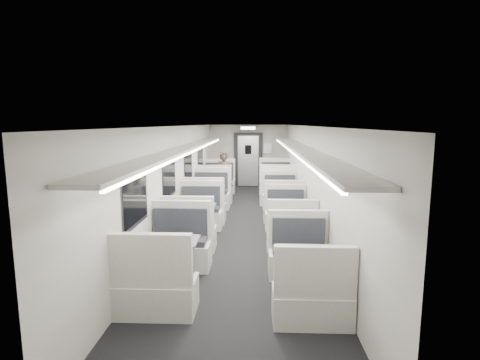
# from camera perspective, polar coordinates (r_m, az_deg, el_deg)

# --- Properties ---
(room) EXTENTS (3.24, 12.24, 2.64)m
(room) POSITION_cam_1_polar(r_m,az_deg,el_deg) (8.68, 0.46, 0.29)
(room) COLOR black
(room) RESTS_ON ground
(booth_left_a) EXTENTS (1.11, 2.24, 1.20)m
(booth_left_a) POSITION_cam_1_polar(r_m,az_deg,el_deg) (12.53, -3.54, -0.82)
(booth_left_a) COLOR #A9A59F
(booth_left_a) RESTS_ON room
(booth_left_b) EXTENTS (1.07, 2.18, 1.17)m
(booth_left_b) POSITION_cam_1_polar(r_m,az_deg,el_deg) (10.18, -4.94, -3.13)
(booth_left_b) COLOR #A9A59F
(booth_left_b) RESTS_ON room
(booth_left_c) EXTENTS (1.02, 2.07, 1.11)m
(booth_left_c) POSITION_cam_1_polar(r_m,az_deg,el_deg) (8.18, -6.80, -6.24)
(booth_left_c) COLOR #A9A59F
(booth_left_c) RESTS_ON room
(booth_left_d) EXTENTS (1.05, 2.12, 1.13)m
(booth_left_d) POSITION_cam_1_polar(r_m,az_deg,el_deg) (5.87, -10.71, -12.30)
(booth_left_d) COLOR #A9A59F
(booth_left_d) RESTS_ON room
(booth_right_a) EXTENTS (1.15, 2.33, 1.25)m
(booth_right_a) POSITION_cam_1_polar(r_m,az_deg,el_deg) (12.31, 5.67, -0.95)
(booth_right_a) COLOR #A9A59F
(booth_right_a) RESTS_ON room
(booth_right_b) EXTENTS (1.00, 2.03, 1.08)m
(booth_right_b) POSITION_cam_1_polar(r_m,az_deg,el_deg) (10.25, 6.33, -3.22)
(booth_right_b) COLOR #A9A59F
(booth_right_b) RESTS_ON room
(booth_right_c) EXTENTS (0.96, 1.94, 1.04)m
(booth_right_c) POSITION_cam_1_polar(r_m,az_deg,el_deg) (8.16, 7.35, -6.45)
(booth_right_c) COLOR #A9A59F
(booth_right_c) RESTS_ON room
(booth_right_d) EXTENTS (0.97, 1.96, 1.05)m
(booth_right_d) POSITION_cam_1_polar(r_m,az_deg,el_deg) (5.59, 9.78, -13.71)
(booth_right_d) COLOR #A9A59F
(booth_right_d) RESTS_ON room
(passenger) EXTENTS (0.59, 0.39, 1.62)m
(passenger) POSITION_cam_1_polar(r_m,az_deg,el_deg) (11.60, -2.43, 0.45)
(passenger) COLOR black
(passenger) RESTS_ON room
(window_a) EXTENTS (0.02, 1.18, 0.84)m
(window_a) POSITION_cam_1_polar(r_m,az_deg,el_deg) (12.17, -6.02, 3.37)
(window_a) COLOR black
(window_a) RESTS_ON room
(window_b) EXTENTS (0.02, 1.18, 0.84)m
(window_b) POSITION_cam_1_polar(r_m,az_deg,el_deg) (10.01, -7.86, 2.19)
(window_b) COLOR black
(window_b) RESTS_ON room
(window_c) EXTENTS (0.02, 1.18, 0.84)m
(window_c) POSITION_cam_1_polar(r_m,az_deg,el_deg) (7.87, -10.69, 0.37)
(window_c) COLOR black
(window_c) RESTS_ON room
(window_d) EXTENTS (0.02, 1.18, 0.84)m
(window_d) POSITION_cam_1_polar(r_m,az_deg,el_deg) (5.78, -15.60, -2.79)
(window_d) COLOR black
(window_d) RESTS_ON room
(luggage_rack_left) EXTENTS (0.46, 10.40, 0.09)m
(luggage_rack_left) POSITION_cam_1_polar(r_m,az_deg,el_deg) (8.44, -8.11, 4.85)
(luggage_rack_left) COLOR #A9A59F
(luggage_rack_left) RESTS_ON room
(luggage_rack_right) EXTENTS (0.46, 10.40, 0.09)m
(luggage_rack_right) POSITION_cam_1_polar(r_m,az_deg,el_deg) (8.36, 8.98, 4.79)
(luggage_rack_right) COLOR #A9A59F
(luggage_rack_right) RESTS_ON room
(vestibule_door) EXTENTS (1.10, 0.13, 2.10)m
(vestibule_door) POSITION_cam_1_polar(r_m,az_deg,el_deg) (14.59, 1.25, 3.07)
(vestibule_door) COLOR black
(vestibule_door) RESTS_ON room
(exit_sign) EXTENTS (0.62, 0.12, 0.16)m
(exit_sign) POSITION_cam_1_polar(r_m,az_deg,el_deg) (14.03, 1.23, 7.92)
(exit_sign) COLOR black
(exit_sign) RESTS_ON room
(wall_notice) EXTENTS (0.32, 0.02, 0.40)m
(wall_notice) POSITION_cam_1_polar(r_m,az_deg,el_deg) (14.54, 4.22, 4.85)
(wall_notice) COLOR white
(wall_notice) RESTS_ON room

